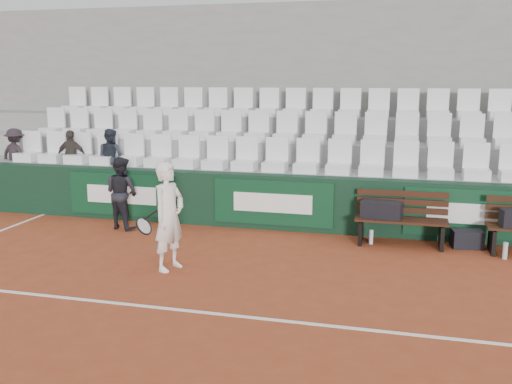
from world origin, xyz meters
name	(u,v)px	position (x,y,z in m)	size (l,w,h in m)	color
ground	(218,314)	(0.00, 0.00, 0.00)	(80.00, 80.00, 0.00)	#9C4123
court_baseline	(218,314)	(0.00, 0.00, 0.00)	(18.00, 0.06, 0.01)	white
back_barrier	(289,203)	(0.07, 3.99, 0.50)	(18.00, 0.34, 1.00)	#10311F
grandstand_tier_front	(292,196)	(0.00, 4.62, 0.50)	(18.00, 0.95, 1.00)	gray
grandstand_tier_mid	(301,176)	(0.00, 5.58, 0.72)	(18.00, 0.95, 1.45)	#969693
grandstand_tier_back	(308,159)	(0.00, 6.53, 0.95)	(18.00, 0.95, 1.90)	gray
grandstand_rear_wall	(314,102)	(0.00, 7.15, 2.20)	(18.00, 0.30, 4.40)	gray
seat_row_front	(291,155)	(0.00, 4.45, 1.31)	(11.90, 0.44, 0.63)	white
seat_row_mid	(300,127)	(0.00, 5.40, 1.77)	(11.90, 0.44, 0.63)	silver
seat_row_back	(308,103)	(0.00, 6.35, 2.21)	(11.90, 0.44, 0.63)	white
bench_left	(401,232)	(2.07, 3.45, 0.23)	(1.50, 0.56, 0.45)	#371B10
sports_bag_left	(382,210)	(1.74, 3.45, 0.59)	(0.66, 0.28, 0.28)	black
sports_bag_ground	(467,239)	(3.13, 3.58, 0.15)	(0.49, 0.30, 0.30)	black
water_bottle_near	(371,237)	(1.59, 3.40, 0.12)	(0.07, 0.07, 0.25)	silver
water_bottle_far	(505,251)	(3.64, 3.09, 0.13)	(0.07, 0.07, 0.27)	silver
tennis_player	(169,217)	(-1.18, 1.38, 0.79)	(0.76, 0.66, 1.58)	white
ball_kid	(122,193)	(-2.93, 3.30, 0.67)	(0.65, 0.51, 1.34)	black
spectator_a	(14,134)	(-6.03, 4.50, 1.57)	(0.73, 0.42, 1.13)	black
spectator_b	(70,135)	(-4.68, 4.50, 1.56)	(0.66, 0.28, 1.13)	#37312C
spectator_c	(110,135)	(-3.77, 4.50, 1.59)	(0.57, 0.45, 1.18)	#202530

